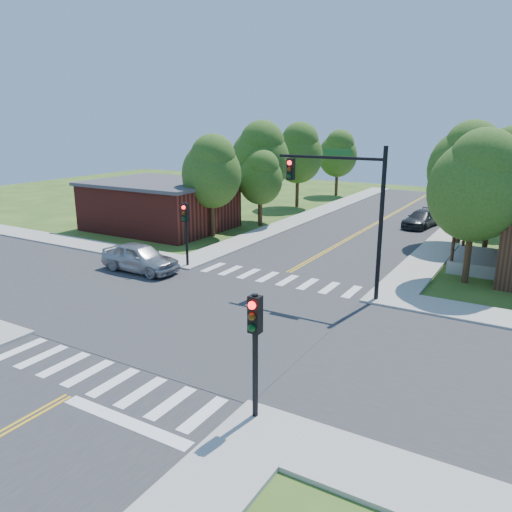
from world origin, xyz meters
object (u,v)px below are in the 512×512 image
Objects in this scene: signal_mast_ne at (347,197)px; signal_pole_se at (255,334)px; car_silver at (140,258)px; car_dgrey at (421,219)px; signal_pole_nw at (186,222)px.

signal_mast_ne is 1.89× the size of signal_pole_se.
car_dgrey is (10.79, 20.39, -0.15)m from car_silver.
signal_pole_se is (1.69, -11.21, -2.19)m from signal_mast_ne.
signal_pole_se and signal_pole_nw have the same top height.
signal_pole_nw is 0.80× the size of car_silver.
signal_mast_ne is at bearing -79.83° from car_dgrey.
signal_pole_nw is (-9.51, -0.01, -2.19)m from signal_mast_ne.
signal_mast_ne reaches higher than car_silver.
car_dgrey is (-2.10, 29.52, -2.01)m from signal_pole_se.
signal_mast_ne reaches higher than car_dgrey.
signal_pole_nw is at bearing 135.00° from signal_pole_se.
car_dgrey is at bearing 91.29° from signal_mast_ne.
signal_pole_se reaches higher than car_silver.
signal_pole_nw is at bearing -179.93° from signal_mast_ne.
car_silver is at bearing -109.00° from car_dgrey.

